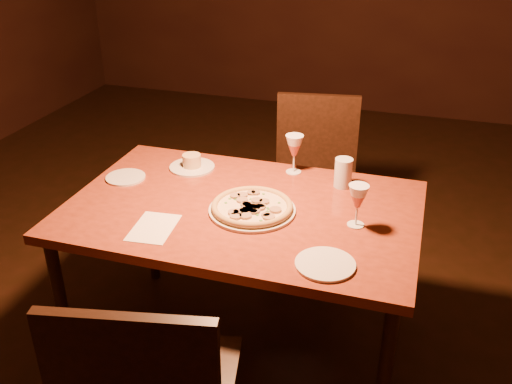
% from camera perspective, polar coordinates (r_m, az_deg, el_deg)
% --- Properties ---
extents(floor, '(7.00, 7.00, 0.00)m').
position_cam_1_polar(floor, '(2.82, 1.87, -14.79)').
color(floor, black).
rests_on(floor, ground).
extents(dining_table, '(1.43, 0.92, 0.77)m').
position_cam_1_polar(dining_table, '(2.37, -1.37, -2.86)').
color(dining_table, '#93361F').
rests_on(dining_table, floor).
extents(chair_far, '(0.52, 0.52, 0.94)m').
position_cam_1_polar(chair_far, '(3.17, 5.87, 1.85)').
color(chair_far, black).
rests_on(chair_far, floor).
extents(pizza_plate, '(0.35, 0.35, 0.04)m').
position_cam_1_polar(pizza_plate, '(2.29, -0.39, -1.53)').
color(pizza_plate, silver).
rests_on(pizza_plate, dining_table).
extents(ramekin_saucer, '(0.21, 0.21, 0.07)m').
position_cam_1_polar(ramekin_saucer, '(2.68, -6.43, 2.82)').
color(ramekin_saucer, silver).
rests_on(ramekin_saucer, dining_table).
extents(wine_glass_far, '(0.08, 0.08, 0.18)m').
position_cam_1_polar(wine_glass_far, '(2.59, 3.83, 3.80)').
color(wine_glass_far, '#BB594E').
rests_on(wine_glass_far, dining_table).
extents(wine_glass_right, '(0.08, 0.08, 0.17)m').
position_cam_1_polar(wine_glass_right, '(2.20, 10.10, -1.35)').
color(wine_glass_right, '#BB594E').
rests_on(wine_glass_right, dining_table).
extents(water_tumbler, '(0.08, 0.08, 0.13)m').
position_cam_1_polar(water_tumbler, '(2.50, 8.72, 1.91)').
color(water_tumbler, silver).
rests_on(water_tumbler, dining_table).
extents(side_plate_left, '(0.18, 0.18, 0.01)m').
position_cam_1_polar(side_plate_left, '(2.63, -12.91, 1.44)').
color(side_plate_left, silver).
rests_on(side_plate_left, dining_table).
extents(side_plate_near, '(0.21, 0.21, 0.01)m').
position_cam_1_polar(side_plate_near, '(1.99, 6.94, -7.18)').
color(side_plate_near, silver).
rests_on(side_plate_near, dining_table).
extents(menu_card, '(0.18, 0.24, 0.00)m').
position_cam_1_polar(menu_card, '(2.22, -10.20, -3.52)').
color(menu_card, white).
rests_on(menu_card, dining_table).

